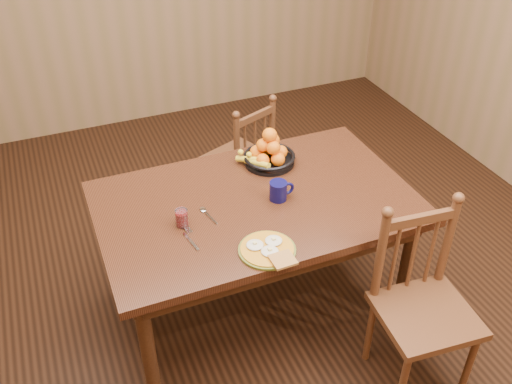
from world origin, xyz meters
name	(u,v)px	position (x,y,z in m)	size (l,w,h in m)	color
room	(256,92)	(0.00, 0.00, 1.35)	(4.52, 5.02, 2.72)	black
dining_table	(256,213)	(0.00, 0.00, 0.67)	(1.60, 1.00, 0.75)	black
chair_far	(241,159)	(0.26, 0.89, 0.42)	(0.50, 0.49, 0.86)	#452914
chair_near	(422,306)	(0.55, -0.72, 0.47)	(0.47, 0.45, 0.96)	#452914
breakfast_plate	(268,250)	(-0.10, -0.39, 0.76)	(0.26, 0.29, 0.04)	#59601E
fork	(190,238)	(-0.40, -0.16, 0.75)	(0.05, 0.18, 0.00)	silver
spoon	(206,212)	(-0.27, -0.01, 0.75)	(0.05, 0.16, 0.01)	silver
coffee_mug	(279,190)	(0.11, -0.03, 0.80)	(0.13, 0.09, 0.10)	#0B0A3B
juice_glass	(182,218)	(-0.40, -0.05, 0.79)	(0.06, 0.06, 0.09)	silver
fruit_bowl	(269,153)	(0.20, 0.29, 0.81)	(0.32, 0.29, 0.22)	black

